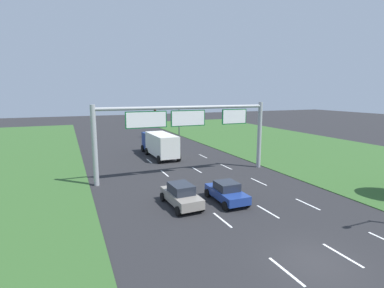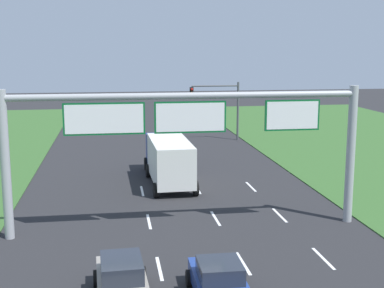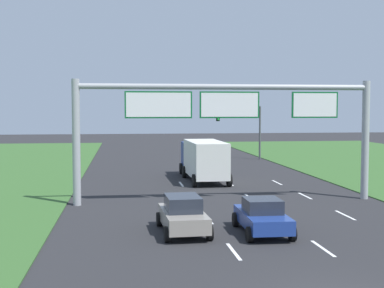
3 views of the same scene
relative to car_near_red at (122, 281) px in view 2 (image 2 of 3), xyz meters
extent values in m
cube|color=white|center=(1.56, 2.75, -0.80)|extent=(0.14, 2.40, 0.01)
cube|color=white|center=(1.56, 8.75, -0.80)|extent=(0.14, 2.40, 0.01)
cube|color=white|center=(1.56, 14.75, -0.80)|extent=(0.14, 2.40, 0.01)
cube|color=white|center=(5.06, 2.75, -0.80)|extent=(0.14, 2.40, 0.01)
cube|color=white|center=(5.06, 8.75, -0.80)|extent=(0.14, 2.40, 0.01)
cube|color=white|center=(5.06, 14.75, -0.80)|extent=(0.14, 2.40, 0.01)
cube|color=white|center=(8.56, 2.75, -0.80)|extent=(0.14, 2.40, 0.01)
cube|color=white|center=(8.56, 8.75, -0.80)|extent=(0.14, 2.40, 0.01)
cube|color=white|center=(8.56, 14.75, -0.80)|extent=(0.14, 2.40, 0.01)
cube|color=gray|center=(0.00, -0.01, -0.16)|extent=(1.87, 4.15, 0.65)
cube|color=#232833|center=(0.00, 0.02, 0.49)|extent=(1.50, 2.04, 0.65)
cylinder|color=black|center=(-0.93, 1.45, -0.48)|extent=(0.25, 0.65, 0.64)
cylinder|color=black|center=(0.81, 1.52, -0.48)|extent=(0.25, 0.65, 0.64)
cube|color=navy|center=(3.38, -0.52, -0.18)|extent=(1.79, 4.04, 0.60)
cube|color=#232833|center=(3.38, -0.52, 0.41)|extent=(1.51, 1.67, 0.59)
cylinder|color=black|center=(2.52, 0.95, -0.48)|extent=(0.23, 0.64, 0.64)
cylinder|color=black|center=(4.29, 0.92, -0.48)|extent=(0.23, 0.64, 0.64)
cube|color=navy|center=(3.36, 20.19, 0.75)|extent=(2.24, 2.14, 2.20)
cube|color=silver|center=(3.45, 15.79, 0.91)|extent=(2.49, 6.43, 2.53)
cylinder|color=black|center=(2.22, 20.66, -0.35)|extent=(0.30, 0.91, 0.90)
cylinder|color=black|center=(4.48, 20.71, -0.35)|extent=(0.30, 0.91, 0.90)
cylinder|color=black|center=(2.18, 18.36, -0.35)|extent=(0.30, 0.91, 0.90)
cylinder|color=black|center=(4.60, 18.41, -0.35)|extent=(0.30, 0.91, 0.90)
cylinder|color=black|center=(2.29, 13.18, -0.35)|extent=(0.30, 0.91, 0.90)
cylinder|color=black|center=(4.71, 13.23, -0.35)|extent=(0.30, 0.91, 0.90)
cylinder|color=#9EA0A5|center=(-5.09, 7.29, 2.70)|extent=(0.44, 0.44, 7.00)
cylinder|color=#9EA0A5|center=(11.71, 7.29, 2.70)|extent=(0.44, 0.44, 7.00)
cylinder|color=#9EA0A5|center=(3.31, 7.29, 5.80)|extent=(16.80, 0.32, 0.32)
cube|color=#0C5B28|center=(-0.54, 7.29, 4.78)|extent=(3.78, 0.12, 1.52)
cube|color=white|center=(-0.54, 7.23, 4.78)|extent=(3.62, 0.01, 1.36)
cube|color=#0C5B28|center=(3.51, 7.29, 4.78)|extent=(3.44, 0.12, 1.52)
cube|color=white|center=(3.51, 7.23, 4.78)|extent=(3.28, 0.01, 1.36)
cube|color=#0C5B28|center=(8.56, 7.29, 4.78)|extent=(2.75, 0.12, 1.52)
cube|color=white|center=(8.56, 7.23, 4.78)|extent=(2.59, 0.01, 1.36)
cylinder|color=#47494F|center=(11.80, 32.13, 2.00)|extent=(0.20, 0.20, 5.60)
cylinder|color=#47494F|center=(9.55, 32.13, 4.45)|extent=(4.50, 0.14, 0.14)
cube|color=black|center=(7.30, 32.13, 3.80)|extent=(0.32, 0.36, 1.10)
sphere|color=red|center=(7.30, 31.93, 4.17)|extent=(0.22, 0.22, 0.22)
sphere|color=orange|center=(7.30, 31.93, 3.80)|extent=(0.22, 0.22, 0.22)
sphere|color=green|center=(7.30, 31.93, 3.43)|extent=(0.22, 0.22, 0.22)
camera|label=1|loc=(-7.17, -19.00, 7.18)|focal=28.00mm
camera|label=2|loc=(-0.19, -17.68, 8.06)|focal=50.00mm
camera|label=3|loc=(-2.56, -22.67, 4.58)|focal=50.00mm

